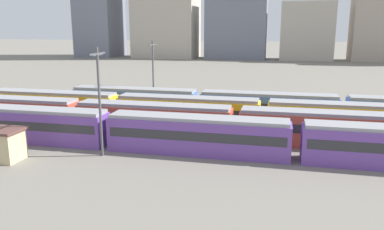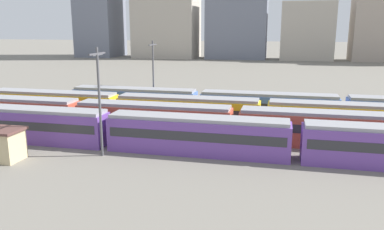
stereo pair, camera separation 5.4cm
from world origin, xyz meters
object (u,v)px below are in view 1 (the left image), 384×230
Objects in this scene: train_track_0 at (296,141)px; train_track_2 at (264,115)px; catenary_pole_1 at (99,76)px; catenary_pole_0 at (99,97)px; train_track_1 at (154,119)px; catenary_pole_3 at (153,72)px; signal_hut at (3,144)px.

train_track_2 is (-3.50, 10.40, 0.00)m from train_track_0.
catenary_pole_0 is at bearing -63.56° from catenary_pole_1.
train_track_1 is at bearing -156.98° from train_track_2.
catenary_pole_1 is 0.84× the size of catenary_pole_3.
train_track_2 is at bearing 23.02° from train_track_1.
signal_hut is at bearing -158.91° from catenary_pole_0.
catenary_pole_1 is at bearing 147.28° from train_track_0.
catenary_pole_0 is (-2.60, -8.02, 3.89)m from train_track_1.
catenary_pole_1 is (-29.01, 18.63, 2.98)m from train_track_0.
train_track_2 is at bearing -17.89° from catenary_pole_1.
catenary_pole_1 is at bearing 162.11° from train_track_2.
catenary_pole_3 is (-1.81, 21.34, -0.07)m from catenary_pole_0.
signal_hut is at bearing -167.21° from train_track_0.
catenary_pole_1 is at bearing 134.65° from train_track_1.
train_track_0 and train_track_1 have the same top height.
signal_hut is (-6.63, -24.60, -4.17)m from catenary_pole_3.
train_track_0 is 16.58m from train_track_1.
train_track_1 is at bearing -45.35° from catenary_pole_1.
catenary_pole_3 is at bearing -0.73° from catenary_pole_1.
train_track_2 is 20.25m from catenary_pole_0.
catenary_pole_3 is at bearing 74.91° from signal_hut.
train_track_2 is 7.23× the size of catenary_pole_3.
train_track_1 is at bearing 45.62° from signal_hut.
train_track_0 is 27.63m from catenary_pole_3.
catenary_pole_1 is 2.42× the size of signal_hut.
train_track_1 is 15.79m from signal_hut.
train_track_1 is at bearing 161.72° from train_track_0.
train_track_1 is at bearing 72.06° from catenary_pole_0.
train_track_2 is 7.13× the size of catenary_pole_0.
train_track_1 is at bearing -71.70° from catenary_pole_3.
signal_hut is (-8.44, -3.26, -4.24)m from catenary_pole_0.
catenary_pole_0 is 1.20× the size of catenary_pole_1.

